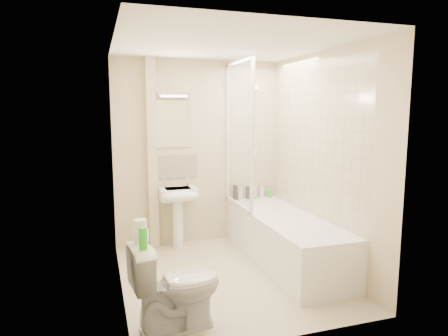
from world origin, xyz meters
name	(u,v)px	position (x,y,z in m)	size (l,w,h in m)	color
floor	(228,276)	(0.00, 0.00, 0.00)	(2.50, 2.50, 0.00)	beige
wall_back	(199,153)	(0.00, 1.25, 1.20)	(2.20, 0.02, 2.40)	beige
wall_left	(118,170)	(-1.10, 0.00, 1.20)	(0.02, 2.50, 2.40)	beige
wall_right	(322,161)	(1.10, 0.00, 1.20)	(0.02, 2.50, 2.40)	beige
ceiling	(229,44)	(0.00, 0.00, 2.40)	(2.20, 2.50, 0.02)	white
tile_back	(252,135)	(0.75, 1.24, 1.42)	(0.70, 0.01, 1.75)	beige
tile_right	(313,139)	(1.09, 0.20, 1.42)	(0.01, 2.10, 1.75)	beige
pipe_boxing	(152,155)	(-0.62, 1.19, 1.20)	(0.12, 0.12, 2.40)	beige
splashback	(175,166)	(-0.33, 1.24, 1.03)	(0.60, 0.01, 0.30)	beige
mirror	(174,124)	(-0.33, 1.24, 1.58)	(0.46, 0.01, 0.60)	white
strip_light	(174,95)	(-0.33, 1.22, 1.95)	(0.42, 0.07, 0.07)	silver
bathtub	(284,237)	(0.75, 0.20, 0.29)	(0.70, 2.10, 0.55)	white
shower_screen	(239,135)	(0.40, 0.80, 1.45)	(0.04, 0.92, 1.80)	white
shower_fixture	(253,126)	(0.75, 1.19, 1.55)	(0.10, 0.16, 0.99)	white
pedestal_sink	(178,201)	(-0.33, 1.01, 0.62)	(0.46, 0.44, 0.89)	white
bottle_black_a	(235,192)	(0.49, 1.16, 0.65)	(0.06, 0.06, 0.20)	black
bottle_white_a	(240,193)	(0.56, 1.16, 0.63)	(0.06, 0.06, 0.16)	silver
bottle_black_b	(248,193)	(0.67, 1.16, 0.64)	(0.05, 0.05, 0.17)	black
bottle_blue	(249,194)	(0.68, 1.16, 0.61)	(0.06, 0.06, 0.13)	navy
bottle_cream	(255,192)	(0.77, 1.16, 0.64)	(0.07, 0.07, 0.19)	beige
bottle_white_b	(262,192)	(0.88, 1.16, 0.63)	(0.05, 0.05, 0.16)	silver
bottle_green	(269,194)	(0.99, 1.16, 0.60)	(0.07, 0.07, 0.10)	green
toilet	(176,286)	(-0.72, -0.85, 0.36)	(0.76, 0.49, 0.73)	white
toilet_roll_lower	(141,236)	(-0.98, -0.75, 0.77)	(0.12, 0.12, 0.09)	white
toilet_roll_upper	(140,226)	(-0.98, -0.80, 0.87)	(0.10, 0.10, 0.10)	white
green_bottle	(143,239)	(-0.98, -0.95, 0.81)	(0.06, 0.06, 0.17)	green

